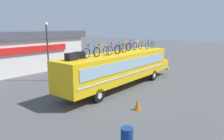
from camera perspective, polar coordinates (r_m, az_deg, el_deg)
name	(u,v)px	position (r m, az deg, el deg)	size (l,w,h in m)	color
ground_plane	(118,87)	(17.61, 1.72, -4.72)	(120.00, 120.00, 0.00)	#4C4C4F
bus	(120,67)	(17.40, 2.28, 0.93)	(13.10, 2.52, 2.85)	yellow
luggage_bag_1	(71,57)	(13.68, -10.97, 3.55)	(0.69, 0.53, 0.47)	black
luggage_bag_2	(80,55)	(14.37, -8.75, 4.00)	(0.66, 0.49, 0.46)	black
rooftop_bicycle_1	(91,52)	(14.63, -5.60, 4.84)	(1.73, 0.44, 0.94)	black
rooftop_bicycle_2	(102,51)	(15.42, -2.85, 5.13)	(1.61, 0.44, 0.86)	black
rooftop_bicycle_3	(114,50)	(16.10, 0.47, 5.54)	(1.74, 0.44, 0.95)	black
rooftop_bicycle_4	(121,49)	(16.97, 2.32, 5.82)	(1.66, 0.44, 0.93)	black
rooftop_bicycle_5	(125,47)	(18.21, 3.48, 6.21)	(1.70, 0.44, 0.93)	black
rooftop_bicycle_6	(132,46)	(19.11, 5.38, 6.46)	(1.68, 0.44, 0.95)	black
rooftop_bicycle_7	(137,45)	(20.03, 6.91, 6.66)	(1.69, 0.44, 0.94)	black
rooftop_bicycle_8	(150,45)	(20.64, 10.16, 6.65)	(1.67, 0.44, 0.88)	black
roadside_building	(18,50)	(26.64, -24.08, 4.89)	(14.65, 7.17, 4.45)	silver
trash_bin	(127,137)	(9.31, 4.05, -17.68)	(0.53, 0.53, 0.84)	navy
traffic_cone	(137,105)	(13.04, 6.90, -9.27)	(0.38, 0.38, 0.66)	orange
street_lamp	(48,48)	(20.09, -17.04, 5.83)	(0.30, 0.30, 5.34)	#38383D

